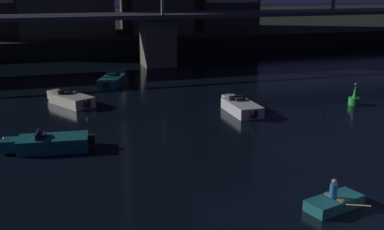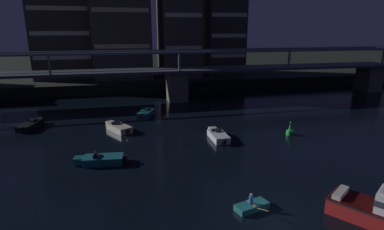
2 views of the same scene
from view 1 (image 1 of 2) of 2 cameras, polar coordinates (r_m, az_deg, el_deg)
ground_plane at (r=20.79m, az=21.85°, el=-11.92°), size 400.00×400.00×0.00m
far_riverbank at (r=102.71m, az=-10.37°, el=10.91°), size 240.00×80.00×2.20m
river_bridge at (r=55.23m, az=-4.29°, el=10.73°), size 91.60×6.40×9.38m
speedboat_near_right at (r=38.34m, az=-14.67°, el=1.87°), size 3.59×4.87×1.16m
speedboat_mid_left at (r=34.98m, az=5.96°, el=0.99°), size 1.84×5.20×1.16m
speedboat_far_left at (r=28.11m, az=-17.01°, el=-3.32°), size 5.23×2.21×1.16m
speedboat_far_center at (r=44.97m, az=-9.75°, el=4.15°), size 3.13×5.07×1.16m
channel_buoy at (r=39.13m, az=19.23°, el=1.86°), size 0.90×0.90×1.76m
dinghy_with_paddler at (r=21.14m, az=16.96°, el=-10.14°), size 2.80×2.63×1.36m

